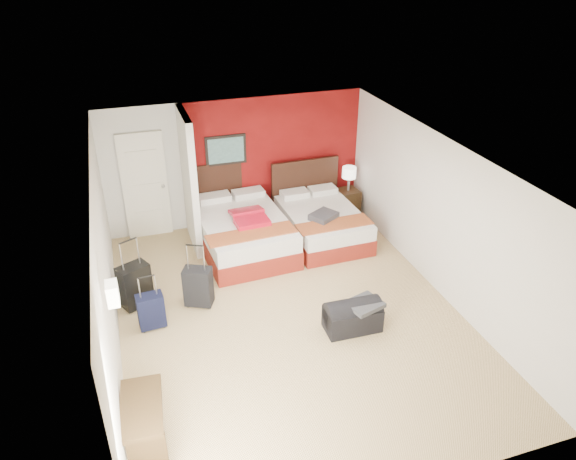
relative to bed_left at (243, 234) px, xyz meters
name	(u,v)px	position (x,y,z in m)	size (l,w,h in m)	color
ground	(289,313)	(0.18, -2.11, -0.32)	(6.50, 6.50, 0.00)	#D1B680
room_walls	(176,213)	(-1.22, -0.69, 0.93)	(5.02, 6.52, 2.50)	silver
red_accent_panel	(274,159)	(0.93, 1.12, 0.93)	(3.50, 0.04, 2.50)	maroon
partition_wall	(190,182)	(-0.82, 0.50, 0.93)	(0.12, 1.20, 2.50)	silver
entry_door	(145,186)	(-1.57, 1.09, 0.70)	(0.82, 0.06, 2.05)	silver
bed_left	(243,234)	(0.00, 0.00, 0.00)	(1.51, 2.16, 0.65)	white
bed_right	(322,225)	(1.52, -0.06, -0.04)	(1.34, 1.91, 0.57)	silver
red_suitcase_open	(249,217)	(0.10, -0.10, 0.37)	(0.59, 0.81, 0.10)	red
jacket_bundle	(324,216)	(1.42, -0.36, 0.30)	(0.46, 0.37, 0.11)	#3D3D42
nightstand	(347,203)	(2.36, 0.66, -0.04)	(0.41, 0.41, 0.58)	black
table_lamp	(349,179)	(2.36, 0.66, 0.50)	(0.28, 0.28, 0.49)	beige
suitcase_black	(135,287)	(-2.00, -1.18, 0.02)	(0.46, 0.29, 0.69)	black
suitcase_charcoal	(198,288)	(-1.07, -1.46, -0.01)	(0.42, 0.26, 0.62)	black
suitcase_navy	(151,312)	(-1.82, -1.79, -0.06)	(0.38, 0.23, 0.53)	black
duffel_bag	(353,317)	(0.96, -2.74, -0.12)	(0.81, 0.43, 0.41)	black
jacket_draped	(364,304)	(1.11, -2.79, 0.12)	(0.48, 0.41, 0.06)	#37373C
desk	(145,430)	(-2.10, -4.05, 0.04)	(0.44, 0.88, 0.73)	black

